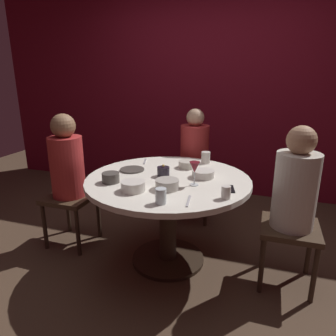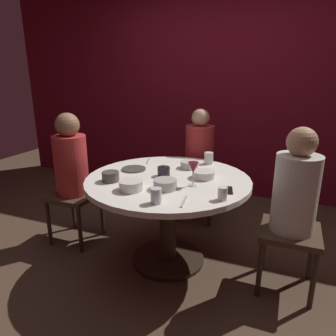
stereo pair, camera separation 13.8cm
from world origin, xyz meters
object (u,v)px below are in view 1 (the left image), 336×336
Objects in this scene: wine_glass at (195,168)px; cell_phone at (229,189)px; seated_diner_left at (67,167)px; seated_diner_back at (194,153)px; candle_holder at (163,171)px; dinner_plate at (132,170)px; bowl_sauce_side at (188,164)px; cup_near_candle at (161,196)px; bowl_serving_large at (133,186)px; cup_by_right_diner at (206,157)px; seated_diner_right at (295,192)px; dining_table at (168,197)px; bowl_salad_center at (203,174)px; cup_by_left_diner at (226,192)px; bowl_small_white at (167,184)px; bowl_rice_portion at (111,178)px.

cell_phone is at bearing -1.56° from wine_glass.
wine_glass is (1.15, -0.10, 0.13)m from seated_diner_left.
candle_holder is at bearing -3.31° from seated_diner_back.
wine_glass reaches higher than dinner_plate.
bowl_sauce_side is 1.58× the size of cup_near_candle.
bowl_serving_large is at bearing -147.06° from wine_glass.
wine_glass is 0.60m from cup_by_right_diner.
bowl_serving_large is at bearing 17.63° from seated_diner_right.
bowl_serving_large is at bearing -64.46° from dinner_plate.
bowl_serving_large is 0.90m from cup_by_right_diner.
seated_diner_back is at bearing 90.00° from dining_table.
seated_diner_right is 8.50× the size of cell_phone.
cup_near_candle is at bearing -104.00° from bowl_salad_center.
cell_phone is (1.41, -0.10, 0.00)m from seated_diner_left.
seated_diner_back is 13.70× the size of cup_by_left_diner.
dinner_plate is 0.52m from bowl_small_white.
bowl_rice_portion is at bearing -167.45° from wine_glass.
bowl_small_white is at bearing -140.63° from wine_glass.
seated_diner_back is 0.57m from bowl_sauce_side.
cup_by_right_diner is (-0.06, 0.40, 0.02)m from bowl_salad_center.
bowl_salad_center is at bearing 27.66° from bowl_rice_portion.
dinner_plate is 1.44× the size of cell_phone.
bowl_serving_large is (-0.14, -1.21, 0.05)m from seated_diner_back.
bowl_small_white is (0.07, -1.10, 0.05)m from seated_diner_back.
seated_diner_left is at bearing -175.20° from bowl_salad_center.
bowl_serving_large is at bearing -111.76° from cup_by_right_diner.
cup_by_right_diner is (1.11, 0.50, 0.05)m from seated_diner_left.
cup_by_right_diner is at bearing 52.28° from bowl_rice_portion.
dining_table is at bearing -103.41° from bowl_sauce_side.
candle_holder reaches higher than bowl_sauce_side.
dinner_plate is 1.56× the size of bowl_rice_portion.
seated_diner_left is at bearing -178.03° from candle_holder.
bowl_sauce_side is at bearing 50.54° from bowl_rice_portion.
seated_diner_right reaches higher than candle_holder.
cup_near_candle is at bearing -80.44° from bowl_small_white.
bowl_serving_large is at bearing 150.82° from cup_near_candle.
candle_holder is 0.99× the size of cup_near_candle.
bowl_salad_center is 1.69× the size of cup_by_right_diner.
cup_by_right_diner is at bearing 85.28° from cup_near_candle.
seated_diner_right is 0.45m from cell_phone.
dinner_plate is at bearing 128.85° from cup_near_candle.
dining_table is at bearing -25.45° from cell_phone.
dining_table is 12.44× the size of cup_by_right_diner.
cell_phone is (0.48, -0.10, 0.16)m from dining_table.
dinner_plate is at bearing 8.65° from seated_diner_left.
cup_by_left_diner is (0.37, 0.21, -0.01)m from cup_near_candle.
seated_diner_left is 13.91× the size of cup_by_left_diner.
cup_near_candle is (0.04, -0.79, 0.02)m from bowl_sauce_side.
cup_near_candle is (-0.81, -0.48, 0.05)m from seated_diner_right.
cup_by_right_diner is (0.19, 0.50, 0.21)m from dining_table.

